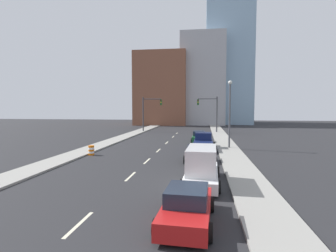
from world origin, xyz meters
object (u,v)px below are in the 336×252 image
object	(u,v)px
sedan_green	(199,137)
sedan_red	(187,207)
traffic_signal_right	(212,110)
box_truck_white	(202,167)
pickup_truck_navy	(203,143)
traffic_signal_left	(148,110)
street_lamp	(230,109)
sedan_black	(197,154)
traffic_barrel	(91,150)

from	to	relation	value
sedan_green	sedan_red	bearing A→B (deg)	-89.18
traffic_signal_right	box_truck_white	xyz separation A→B (m)	(-1.51, -34.17, -3.24)
traffic_signal_right	pickup_truck_navy	xyz separation A→B (m)	(-1.46, -20.61, -3.57)
traffic_signal_left	sedan_red	size ratio (longest dim) A/B	1.52
street_lamp	sedan_red	size ratio (longest dim) A/B	1.73
street_lamp	sedan_green	distance (m)	7.26
street_lamp	box_truck_white	bearing A→B (deg)	-101.65
pickup_truck_navy	sedan_green	distance (m)	5.98
pickup_truck_navy	box_truck_white	bearing A→B (deg)	-89.81
traffic_signal_right	sedan_black	world-z (taller)	traffic_signal_right
street_lamp	sedan_black	xyz separation A→B (m)	(-3.45, -7.46, -3.86)
traffic_barrel	pickup_truck_navy	xyz separation A→B (m)	(10.91, 5.06, 0.27)
box_truck_white	sedan_black	bearing A→B (deg)	95.93
traffic_signal_right	sedan_red	bearing A→B (deg)	-92.96
street_lamp	sedan_red	bearing A→B (deg)	-100.01
traffic_signal_right	pickup_truck_navy	bearing A→B (deg)	-94.05
traffic_signal_left	traffic_signal_right	xyz separation A→B (m)	(12.18, 0.00, 0.00)
traffic_signal_left	sedan_black	world-z (taller)	traffic_signal_left
traffic_signal_left	street_lamp	xyz separation A→B (m)	(13.64, -19.74, 0.19)
traffic_signal_right	pickup_truck_navy	distance (m)	20.97
sedan_red	sedan_green	distance (m)	25.00
box_truck_white	pickup_truck_navy	distance (m)	13.57
traffic_signal_left	street_lamp	bearing A→B (deg)	-55.37
traffic_signal_left	box_truck_white	size ratio (longest dim) A/B	1.18
sedan_black	pickup_truck_navy	world-z (taller)	pickup_truck_navy
traffic_signal_right	sedan_green	bearing A→B (deg)	-97.96
sedan_black	sedan_green	distance (m)	12.55
traffic_barrel	sedan_black	bearing A→B (deg)	-8.40
traffic_barrel	sedan_red	distance (m)	17.38
sedan_red	sedan_black	xyz separation A→B (m)	(0.06, 12.45, -0.03)
street_lamp	sedan_green	world-z (taller)	street_lamp
street_lamp	sedan_black	distance (m)	9.08
traffic_signal_right	traffic_barrel	xyz separation A→B (m)	(-12.37, -25.67, -3.84)
street_lamp	pickup_truck_navy	distance (m)	4.84
traffic_signal_left	box_truck_white	xyz separation A→B (m)	(10.66, -34.17, -3.24)
traffic_signal_right	sedan_red	world-z (taller)	traffic_signal_right
box_truck_white	sedan_green	size ratio (longest dim) A/B	1.36
box_truck_white	sedan_black	size ratio (longest dim) A/B	1.30
sedan_black	sedan_green	world-z (taller)	sedan_green
traffic_barrel	traffic_signal_left	bearing A→B (deg)	89.57
street_lamp	sedan_red	distance (m)	20.58
pickup_truck_navy	sedan_green	size ratio (longest dim) A/B	1.35
traffic_signal_left	traffic_barrel	distance (m)	25.96
sedan_red	traffic_barrel	bearing A→B (deg)	129.43
street_lamp	box_truck_white	world-z (taller)	street_lamp
box_truck_white	traffic_barrel	bearing A→B (deg)	143.97
traffic_barrel	sedan_red	world-z (taller)	sedan_red
street_lamp	sedan_green	bearing A→B (deg)	124.62
traffic_signal_left	sedan_red	distance (m)	41.09
box_truck_white	pickup_truck_navy	bearing A→B (deg)	91.81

